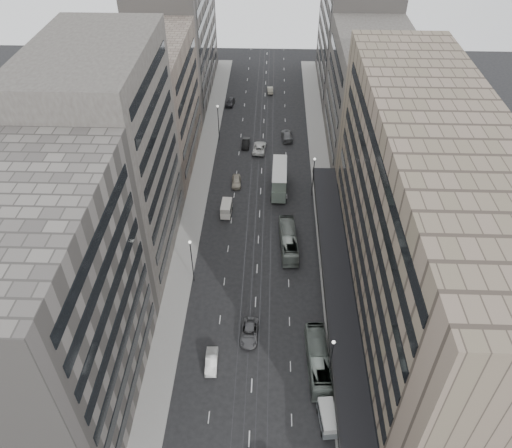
# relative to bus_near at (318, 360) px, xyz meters

# --- Properties ---
(ground) EXTENTS (220.00, 220.00, 0.00)m
(ground) POSITION_rel_bus_near_xyz_m (-8.50, 2.93, -1.51)
(ground) COLOR black
(ground) RESTS_ON ground
(sidewalk_right) EXTENTS (4.00, 125.00, 0.15)m
(sidewalk_right) POSITION_rel_bus_near_xyz_m (3.50, 40.43, -1.43)
(sidewalk_right) COLOR gray
(sidewalk_right) RESTS_ON ground
(sidewalk_left) EXTENTS (4.00, 125.00, 0.15)m
(sidewalk_left) POSITION_rel_bus_near_xyz_m (-20.50, 40.43, -1.43)
(sidewalk_left) COLOR gray
(sidewalk_left) RESTS_ON ground
(department_store) EXTENTS (19.20, 60.00, 30.00)m
(department_store) POSITION_rel_bus_near_xyz_m (12.95, 10.93, 13.44)
(department_store) COLOR #7B6959
(department_store) RESTS_ON ground
(building_right_mid) EXTENTS (15.00, 28.00, 24.00)m
(building_right_mid) POSITION_rel_bus_near_xyz_m (13.00, 54.93, 10.49)
(building_right_mid) COLOR #443F3A
(building_right_mid) RESTS_ON ground
(building_right_far) EXTENTS (15.00, 32.00, 28.00)m
(building_right_far) POSITION_rel_bus_near_xyz_m (13.00, 84.93, 12.49)
(building_right_far) COLOR slate
(building_right_far) RESTS_ON ground
(building_left_a) EXTENTS (15.00, 28.00, 30.00)m
(building_left_a) POSITION_rel_bus_near_xyz_m (-30.00, -5.07, 13.49)
(building_left_a) COLOR slate
(building_left_a) RESTS_ON ground
(building_left_b) EXTENTS (15.00, 26.00, 34.00)m
(building_left_b) POSITION_rel_bus_near_xyz_m (-30.00, 21.93, 15.49)
(building_left_b) COLOR #443F3A
(building_left_b) RESTS_ON ground
(building_left_c) EXTENTS (15.00, 28.00, 25.00)m
(building_left_c) POSITION_rel_bus_near_xyz_m (-30.00, 48.93, 10.99)
(building_left_c) COLOR #7A6C5F
(building_left_c) RESTS_ON ground
(building_left_d) EXTENTS (15.00, 38.00, 28.00)m
(building_left_d) POSITION_rel_bus_near_xyz_m (-30.00, 81.93, 12.49)
(building_left_d) COLOR slate
(building_left_d) RESTS_ON ground
(lamp_right_near) EXTENTS (0.44, 0.44, 8.32)m
(lamp_right_near) POSITION_rel_bus_near_xyz_m (1.20, -2.07, 3.70)
(lamp_right_near) COLOR #262628
(lamp_right_near) RESTS_ON ground
(lamp_right_far) EXTENTS (0.44, 0.44, 8.32)m
(lamp_right_far) POSITION_rel_bus_near_xyz_m (1.20, 37.93, 3.70)
(lamp_right_far) COLOR #262628
(lamp_right_far) RESTS_ON ground
(lamp_left_near) EXTENTS (0.44, 0.44, 8.32)m
(lamp_left_near) POSITION_rel_bus_near_xyz_m (-18.20, 14.93, 3.70)
(lamp_left_near) COLOR #262628
(lamp_left_near) RESTS_ON ground
(lamp_left_far) EXTENTS (0.44, 0.44, 8.32)m
(lamp_left_far) POSITION_rel_bus_near_xyz_m (-18.20, 57.93, 3.70)
(lamp_left_far) COLOR #262628
(lamp_left_far) RESTS_ON ground
(bus_near) EXTENTS (3.00, 10.91, 3.01)m
(bus_near) POSITION_rel_bus_near_xyz_m (0.00, 0.00, 0.00)
(bus_near) COLOR slate
(bus_near) RESTS_ON ground
(bus_far) EXTENTS (3.17, 10.91, 3.00)m
(bus_far) POSITION_rel_bus_near_xyz_m (-3.47, 23.22, -0.00)
(bus_far) COLOR gray
(bus_far) RESTS_ON ground
(double_decker) EXTENTS (3.09, 9.51, 5.17)m
(double_decker) POSITION_rel_bus_near_xyz_m (-5.00, 39.22, 1.28)
(double_decker) COLOR slate
(double_decker) RESTS_ON ground
(vw_microbus) EXTENTS (2.40, 4.53, 2.34)m
(vw_microbus) POSITION_rel_bus_near_xyz_m (0.70, -7.84, -0.20)
(vw_microbus) COLOR slate
(vw_microbus) RESTS_ON ground
(panel_van) EXTENTS (2.07, 4.00, 2.47)m
(panel_van) POSITION_rel_bus_near_xyz_m (-14.46, 31.62, -0.14)
(panel_van) COLOR white
(panel_van) RESTS_ON ground
(sedan_1) EXTENTS (1.68, 4.41, 1.44)m
(sedan_1) POSITION_rel_bus_near_xyz_m (-13.90, -0.14, -0.79)
(sedan_1) COLOR silver
(sedan_1) RESTS_ON ground
(sedan_2) EXTENTS (2.61, 5.28, 1.44)m
(sedan_2) POSITION_rel_bus_near_xyz_m (-9.14, 4.71, -0.79)
(sedan_2) COLOR #545456
(sedan_2) RESTS_ON ground
(sedan_4) EXTENTS (1.98, 4.47, 1.50)m
(sedan_4) POSITION_rel_bus_near_xyz_m (-13.29, 40.95, -0.76)
(sedan_4) COLOR #A9A08C
(sedan_4) RESTS_ON ground
(sedan_5) EXTENTS (1.68, 4.45, 1.45)m
(sedan_5) POSITION_rel_bus_near_xyz_m (-12.17, 55.46, -0.78)
(sedan_5) COLOR black
(sedan_5) RESTS_ON ground
(sedan_6) EXTENTS (3.03, 5.85, 1.58)m
(sedan_6) POSITION_rel_bus_near_xyz_m (-9.18, 53.57, -0.72)
(sedan_6) COLOR silver
(sedan_6) RESTS_ON ground
(sedan_7) EXTENTS (2.68, 5.76, 1.63)m
(sedan_7) POSITION_rel_bus_near_xyz_m (-3.24, 58.90, -0.69)
(sedan_7) COLOR #5D5E60
(sedan_7) RESTS_ON ground
(sedan_8) EXTENTS (2.43, 4.75, 1.55)m
(sedan_8) POSITION_rel_bus_near_xyz_m (-17.00, 74.93, -0.73)
(sedan_8) COLOR #272729
(sedan_8) RESTS_ON ground
(sedan_9) EXTENTS (1.58, 4.14, 1.35)m
(sedan_9) POSITION_rel_bus_near_xyz_m (-7.23, 82.31, -0.83)
(sedan_9) COLOR gray
(sedan_9) RESTS_ON ground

